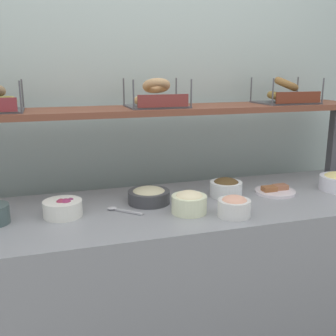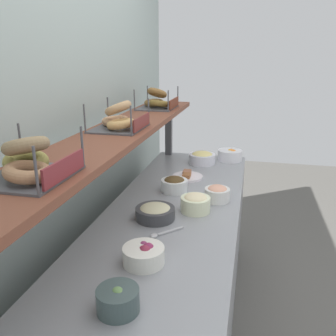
{
  "view_description": "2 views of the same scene",
  "coord_description": "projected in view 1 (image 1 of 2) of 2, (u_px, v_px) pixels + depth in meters",
  "views": [
    {
      "loc": [
        -0.54,
        -1.7,
        1.47
      ],
      "look_at": [
        -0.0,
        0.03,
        1.02
      ],
      "focal_mm": 43.02,
      "sensor_mm": 36.0,
      "label": 1
    },
    {
      "loc": [
        -1.67,
        -0.38,
        1.64
      ],
      "look_at": [
        0.07,
        0.03,
        1.07
      ],
      "focal_mm": 38.28,
      "sensor_mm": 36.0,
      "label": 2
    }
  ],
  "objects": [
    {
      "name": "bagel_basket_cinnamon_raisin",
      "position": [
        286.0,
        95.0,
        2.23
      ],
      "size": [
        0.32,
        0.26,
        0.15
      ],
      "color": "#4C4C51",
      "rests_on": "upper_shelf"
    },
    {
      "name": "bowl_beet_salad",
      "position": [
        63.0,
        208.0,
        1.73
      ],
      "size": [
        0.17,
        0.17,
        0.08
      ],
      "color": "white",
      "rests_on": "deli_counter"
    },
    {
      "name": "bowl_potato_salad",
      "position": [
        189.0,
        202.0,
        1.77
      ],
      "size": [
        0.16,
        0.16,
        0.1
      ],
      "color": "#E6ECC0",
      "rests_on": "deli_counter"
    },
    {
      "name": "upper_shelf",
      "position": [
        154.0,
        110.0,
        2.03
      ],
      "size": [
        2.31,
        0.32,
        0.03
      ],
      "primitive_type": "cube",
      "color": "brown",
      "rests_on": "shelf_riser_left"
    },
    {
      "name": "bowl_lox_spread",
      "position": [
        234.0,
        206.0,
        1.73
      ],
      "size": [
        0.14,
        0.14,
        0.09
      ],
      "color": "silver",
      "rests_on": "deli_counter"
    },
    {
      "name": "serving_plate_white",
      "position": [
        275.0,
        191.0,
        2.05
      ],
      "size": [
        0.2,
        0.2,
        0.04
      ],
      "color": "white",
      "rests_on": "deli_counter"
    },
    {
      "name": "back_wall",
      "position": [
        141.0,
        117.0,
        2.3
      ],
      "size": [
        3.55,
        0.06,
        2.4
      ],
      "primitive_type": "cube",
      "color": "#A7B9B3",
      "rests_on": "ground_plane"
    },
    {
      "name": "bowl_tuna_salad",
      "position": [
        149.0,
        195.0,
        1.9
      ],
      "size": [
        0.2,
        0.2,
        0.08
      ],
      "color": "#3A3B3E",
      "rests_on": "deli_counter"
    },
    {
      "name": "bagel_basket_sesame",
      "position": [
        156.0,
        97.0,
        2.02
      ],
      "size": [
        0.3,
        0.24,
        0.15
      ],
      "color": "#4C4C51",
      "rests_on": "upper_shelf"
    },
    {
      "name": "deli_counter",
      "position": [
        170.0,
        287.0,
        1.98
      ],
      "size": [
        2.35,
        0.7,
        0.85
      ],
      "primitive_type": "cube",
      "color": "gray",
      "rests_on": "ground_plane"
    },
    {
      "name": "shelf_riser_right",
      "position": [
        334.0,
        141.0,
        2.4
      ],
      "size": [
        0.05,
        0.05,
        0.4
      ],
      "primitive_type": "cube",
      "color": "#4C4C51",
      "rests_on": "deli_counter"
    },
    {
      "name": "serving_spoon_near_plate",
      "position": [
        119.0,
        210.0,
        1.8
      ],
      "size": [
        0.14,
        0.13,
        0.01
      ],
      "color": "#B7B7BC",
      "rests_on": "deli_counter"
    },
    {
      "name": "bowl_chocolate_spread",
      "position": [
        226.0,
        187.0,
        2.0
      ],
      "size": [
        0.16,
        0.16,
        0.09
      ],
      "color": "white",
      "rests_on": "deli_counter"
    }
  ]
}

